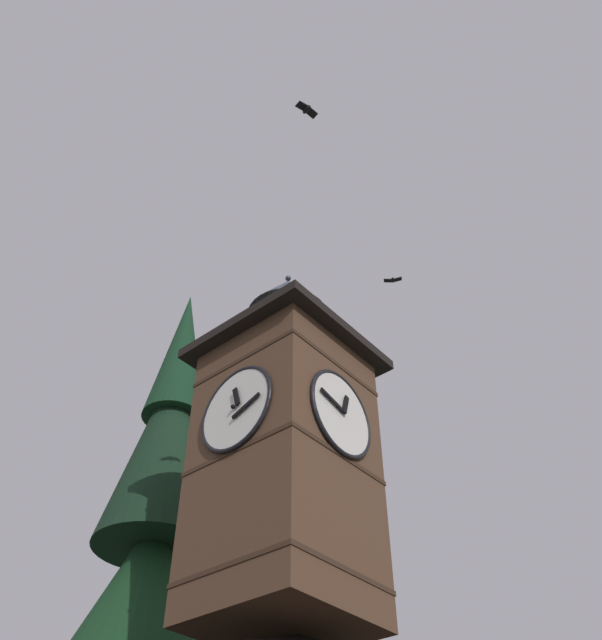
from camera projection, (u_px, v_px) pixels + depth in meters
name	position (u px, v px, depth m)	size (l,w,h in m)	color
clock_tower	(285.00, 444.00, 15.56)	(3.81, 3.81, 9.48)	brown
pine_tree_behind	(139.00, 640.00, 16.98)	(6.18, 6.18, 19.57)	#473323
flying_bird_high	(393.00, 280.00, 25.49)	(0.48, 0.66, 0.14)	black
flying_bird_low	(307.00, 109.00, 16.10)	(0.57, 0.29, 0.14)	black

